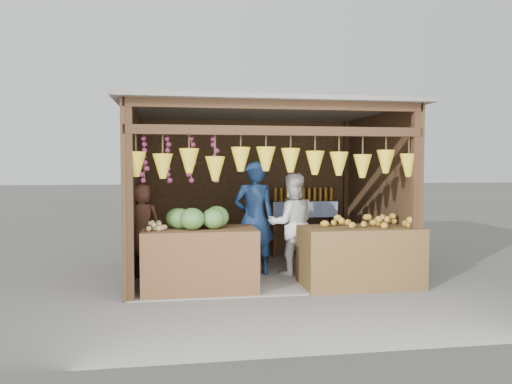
{
  "coord_description": "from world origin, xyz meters",
  "views": [
    {
      "loc": [
        -1.34,
        -7.92,
        1.74
      ],
      "look_at": [
        -0.09,
        -0.1,
        1.32
      ],
      "focal_mm": 35.0,
      "sensor_mm": 36.0,
      "label": 1
    }
  ],
  "objects_px": {
    "counter_left": "(200,260)",
    "vendor_seated": "(142,221)",
    "counter_right": "(360,257)",
    "man_standing": "(254,219)",
    "woman_standing": "(292,224)"
  },
  "relations": [
    {
      "from": "counter_left",
      "to": "counter_right",
      "type": "relative_size",
      "value": 0.93
    },
    {
      "from": "man_standing",
      "to": "vendor_seated",
      "type": "bearing_deg",
      "value": -5.84
    },
    {
      "from": "man_standing",
      "to": "woman_standing",
      "type": "xyz_separation_m",
      "value": [
        0.61,
        -0.03,
        -0.09
      ]
    },
    {
      "from": "counter_right",
      "to": "man_standing",
      "type": "distance_m",
      "value": 1.75
    },
    {
      "from": "counter_left",
      "to": "vendor_seated",
      "type": "distance_m",
      "value": 1.41
    },
    {
      "from": "woman_standing",
      "to": "counter_right",
      "type": "bearing_deg",
      "value": 131.25
    },
    {
      "from": "man_standing",
      "to": "counter_right",
      "type": "bearing_deg",
      "value": 145.75
    },
    {
      "from": "counter_left",
      "to": "counter_right",
      "type": "xyz_separation_m",
      "value": [
        2.3,
        -0.07,
        -0.01
      ]
    },
    {
      "from": "man_standing",
      "to": "vendor_seated",
      "type": "height_order",
      "value": "man_standing"
    },
    {
      "from": "counter_left",
      "to": "vendor_seated",
      "type": "height_order",
      "value": "vendor_seated"
    },
    {
      "from": "woman_standing",
      "to": "vendor_seated",
      "type": "xyz_separation_m",
      "value": [
        -2.35,
        0.2,
        0.06
      ]
    },
    {
      "from": "counter_left",
      "to": "counter_right",
      "type": "distance_m",
      "value": 2.3
    },
    {
      "from": "counter_left",
      "to": "woman_standing",
      "type": "height_order",
      "value": "woman_standing"
    },
    {
      "from": "vendor_seated",
      "to": "counter_left",
      "type": "bearing_deg",
      "value": 145.69
    },
    {
      "from": "woman_standing",
      "to": "vendor_seated",
      "type": "bearing_deg",
      "value": -4.69
    }
  ]
}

